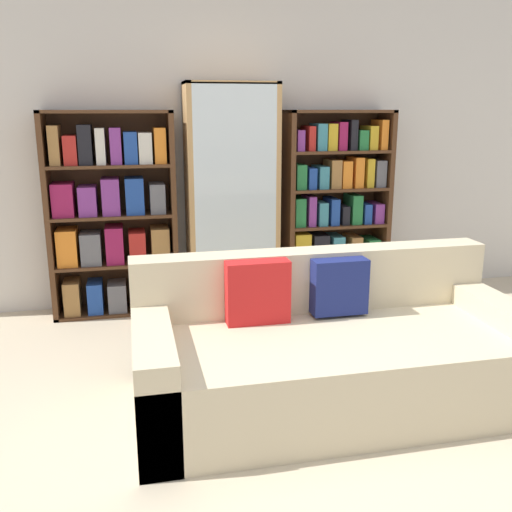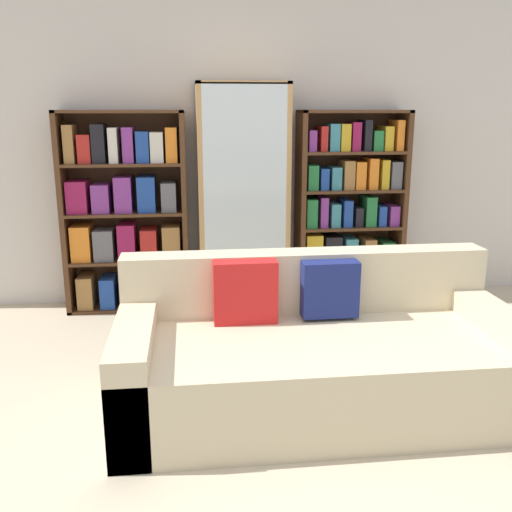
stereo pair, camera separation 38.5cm
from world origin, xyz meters
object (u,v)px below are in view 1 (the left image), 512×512
(bookshelf_right, at_px, (335,209))
(display_cabinet, at_px, (232,198))
(couch, at_px, (330,354))
(bookshelf_left, at_px, (112,219))
(wine_bottle, at_px, (326,308))

(bookshelf_right, bearing_deg, display_cabinet, -178.97)
(couch, bearing_deg, bookshelf_left, 123.99)
(bookshelf_right, bearing_deg, couch, -110.66)
(bookshelf_left, xyz_separation_m, bookshelf_right, (1.86, 0.00, 0.01))
(couch, relative_size, display_cabinet, 1.19)
(display_cabinet, distance_m, wine_bottle, 1.17)
(bookshelf_left, relative_size, display_cabinet, 0.88)
(bookshelf_left, bearing_deg, wine_bottle, -23.51)
(couch, height_order, bookshelf_left, bookshelf_left)
(couch, distance_m, bookshelf_right, 1.95)
(couch, bearing_deg, bookshelf_right, 69.34)
(bookshelf_left, bearing_deg, couch, -56.01)
(couch, height_order, bookshelf_right, bookshelf_right)
(couch, xyz_separation_m, bookshelf_right, (0.67, 1.77, 0.50))
(couch, height_order, wine_bottle, couch)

